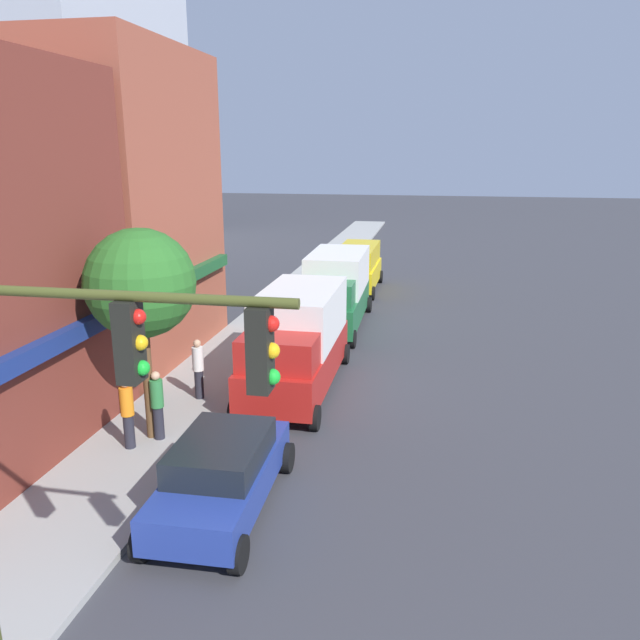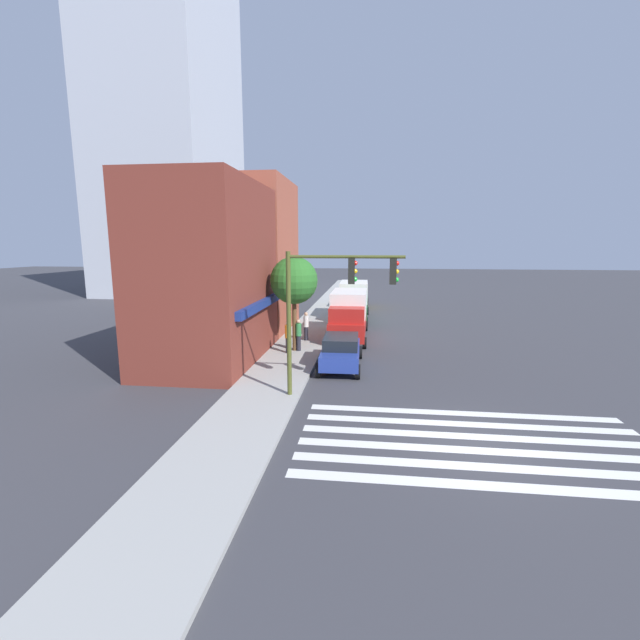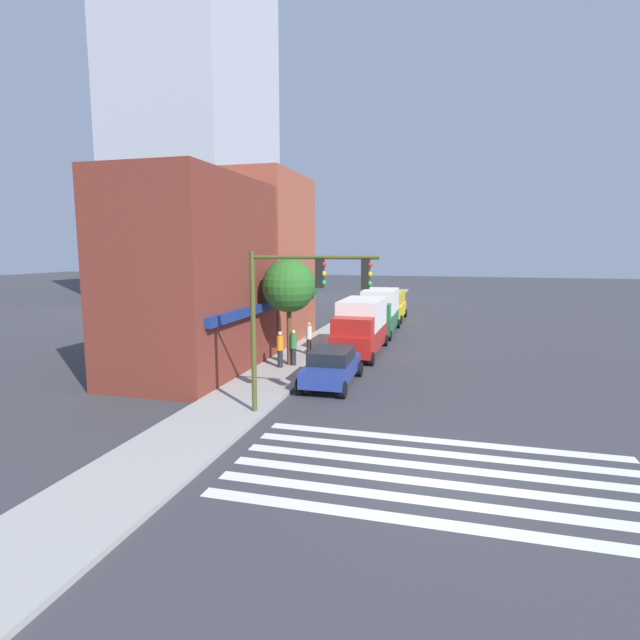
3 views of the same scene
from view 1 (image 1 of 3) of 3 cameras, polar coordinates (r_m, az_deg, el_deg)
The scene contains 10 objects.
storefront_row at distance 18.98m, azimuth -24.36°, elevation 7.15°, with size 16.68×5.30×10.40m.
traffic_signal at distance 7.96m, azimuth -21.32°, elevation -7.49°, with size 0.32×4.44×5.77m.
sedan_blue at distance 13.07m, azimuth -8.92°, elevation -13.63°, with size 4.44×2.02×1.59m.
box_truck_red at distance 18.85m, azimuth -2.10°, elevation -1.79°, with size 6.20×2.42×3.04m.
box_truck_green at distance 25.66m, azimuth 1.45°, elevation 2.85°, with size 6.24×2.42×3.04m.
van_yellow at distance 32.57m, azimuth 3.48°, elevation 4.96°, with size 5.01×2.22×2.34m.
pedestrian_green_top at distance 16.01m, azimuth -14.65°, elevation -7.43°, with size 0.32×0.32×1.77m.
pedestrian_white_shirt at distance 18.28m, azimuth -11.07°, elevation -4.32°, with size 0.32×0.32×1.77m.
pedestrian_orange_vest at distance 15.73m, azimuth -17.19°, elevation -8.04°, with size 0.32×0.32×1.77m.
street_tree at distance 15.29m, azimuth -16.09°, elevation 3.17°, with size 2.61×2.61×5.25m.
Camera 1 is at (-2.93, 0.65, 7.13)m, focal length 35.00 mm.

